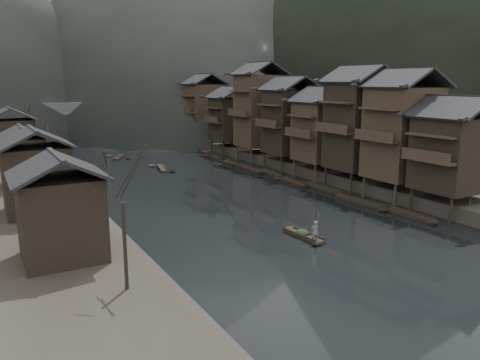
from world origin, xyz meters
TOP-DOWN VIEW (x-y plane):
  - water at (0.00, 0.00)m, footprint 300.00×300.00m
  - right_bank at (35.00, 40.00)m, footprint 40.00×200.00m
  - stilt_houses at (17.28, 19.60)m, footprint 9.00×67.60m
  - left_houses at (-20.50, 20.12)m, footprint 8.10×53.20m
  - bare_trees at (-17.00, 20.31)m, footprint 3.96×74.06m
  - moored_sampans at (11.96, 26.34)m, footprint 2.98×73.24m
  - midriver_boats at (0.11, 44.22)m, footprint 10.42×36.75m
  - stone_bridge at (-0.00, 72.00)m, footprint 40.00×6.00m
  - hero_sampan at (-0.87, -6.87)m, footprint 1.36×4.96m
  - cargo_heap at (-0.85, -6.64)m, footprint 1.08×1.42m
  - boatman at (-1.00, -8.59)m, footprint 0.75×0.57m
  - bamboo_pole at (-0.80, -8.59)m, footprint 1.62×2.26m

SIDE VIEW (x-z plane):
  - water at x=0.00m, z-range 0.00..0.00m
  - moored_sampans at x=11.96m, z-range -0.03..0.44m
  - midriver_boats at x=0.11m, z-range -0.02..0.43m
  - hero_sampan at x=-0.87m, z-range -0.01..0.42m
  - cargo_heap at x=-0.85m, z-range 0.43..1.08m
  - right_bank at x=35.00m, z-range 0.00..1.80m
  - boatman at x=-1.00m, z-range 0.43..2.27m
  - bamboo_pole at x=-0.80m, z-range 2.27..5.82m
  - stone_bridge at x=0.00m, z-range 0.61..9.61m
  - left_houses at x=-20.50m, z-range 1.30..10.02m
  - bare_trees at x=-17.00m, z-range 2.38..10.30m
  - stilt_houses at x=17.28m, z-range 0.63..17.62m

